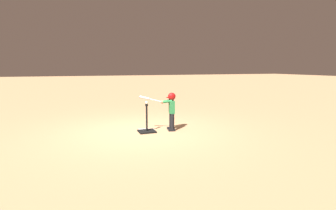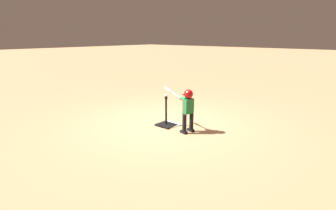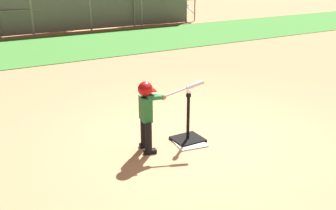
% 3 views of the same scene
% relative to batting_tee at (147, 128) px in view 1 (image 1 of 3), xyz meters
% --- Properties ---
extents(ground_plane, '(90.00, 90.00, 0.00)m').
position_rel_batting_tee_xyz_m(ground_plane, '(0.16, -0.13, -0.10)').
color(ground_plane, '#AD7F56').
extents(home_plate, '(0.50, 0.50, 0.02)m').
position_rel_batting_tee_xyz_m(home_plate, '(-0.03, -0.10, -0.09)').
color(home_plate, white).
rests_on(home_plate, ground_plane).
extents(batting_tee, '(0.45, 0.40, 0.77)m').
position_rel_batting_tee_xyz_m(batting_tee, '(0.00, 0.00, 0.00)').
color(batting_tee, black).
rests_on(batting_tee, ground_plane).
extents(batter_child, '(0.99, 0.36, 1.05)m').
position_rel_batting_tee_xyz_m(batter_child, '(-0.67, 0.01, 0.56)').
color(batter_child, black).
rests_on(batter_child, ground_plane).
extents(baseball, '(0.07, 0.07, 0.07)m').
position_rel_batting_tee_xyz_m(baseball, '(0.00, 0.00, 0.70)').
color(baseball, white).
rests_on(baseball, batting_tee).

